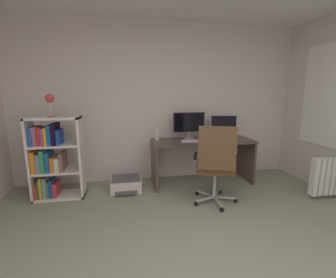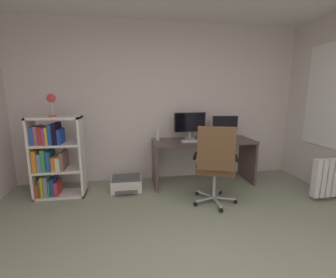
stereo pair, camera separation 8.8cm
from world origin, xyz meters
name	(u,v)px [view 2 (the right image)]	position (x,y,z in m)	size (l,w,h in m)	color
wall_back	(161,103)	(0.00, 2.78, 1.34)	(4.86, 0.10, 2.67)	silver
desk	(203,151)	(0.65, 2.35, 0.56)	(1.67, 0.62, 0.75)	brown
monitor_main	(190,123)	(0.46, 2.50, 1.01)	(0.54, 0.18, 0.45)	#B2B5B7
monitor_secondary	(225,124)	(1.08, 2.50, 0.98)	(0.47, 0.18, 0.39)	#B2B5B7
keyboard	(192,141)	(0.44, 2.25, 0.76)	(0.34, 0.13, 0.02)	silver
computer_mouse	(208,140)	(0.69, 2.23, 0.76)	(0.06, 0.10, 0.03)	black
desktop_speaker	(158,135)	(-0.10, 2.46, 0.83)	(0.07, 0.07, 0.17)	silver
office_chair	(215,162)	(0.56, 1.53, 0.62)	(0.66, 0.65, 1.11)	#B7BABC
bookshelf	(53,157)	(-1.67, 2.21, 0.59)	(0.70, 0.35, 1.19)	white
desk_lamp	(51,100)	(-1.61, 2.21, 1.42)	(0.12, 0.12, 0.32)	#D53C3C
printer	(126,184)	(-0.63, 2.25, 0.10)	(0.47, 0.45, 0.21)	silver
radiator	(336,177)	(2.33, 1.42, 0.34)	(0.71, 0.10, 0.55)	white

